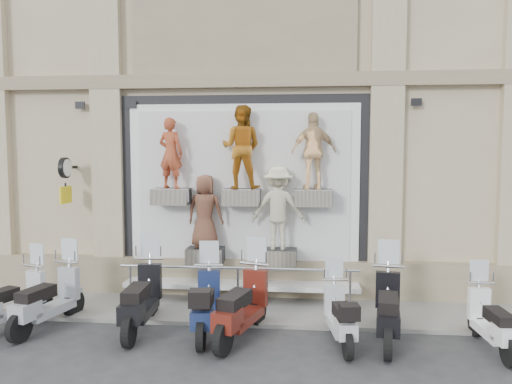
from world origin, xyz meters
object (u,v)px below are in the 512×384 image
at_px(clock_sign_bracket, 65,174).
at_px(scooter_h, 388,295).
at_px(scooter_e, 206,292).
at_px(scooter_b, 11,290).
at_px(scooter_i, 492,309).
at_px(scooter_d, 141,285).
at_px(scooter_f, 242,292).
at_px(scooter_c, 47,287).
at_px(guard_rail, 238,289).
at_px(scooter_g, 340,305).

relative_size(clock_sign_bracket, scooter_h, 0.49).
bearing_deg(scooter_e, scooter_b, 176.20).
bearing_deg(scooter_e, scooter_i, -7.31).
bearing_deg(clock_sign_bracket, scooter_d, -38.34).
xyz_separation_m(clock_sign_bracket, scooter_f, (4.18, -2.04, -1.94)).
bearing_deg(clock_sign_bracket, scooter_c, -74.75).
bearing_deg(scooter_e, guard_rail, 69.72).
distance_m(scooter_e, scooter_g, 2.39).
bearing_deg(guard_rail, scooter_i, -20.05).
xyz_separation_m(scooter_b, scooter_c, (0.65, 0.10, 0.04)).
height_order(scooter_d, scooter_e, scooter_d).
distance_m(guard_rail, scooter_g, 2.58).
height_order(scooter_d, scooter_h, scooter_d).
relative_size(scooter_b, scooter_c, 0.95).
bearing_deg(scooter_i, scooter_d, 173.22).
distance_m(scooter_d, scooter_i, 6.11).
height_order(scooter_b, scooter_c, scooter_c).
distance_m(scooter_b, scooter_c, 0.66).
bearing_deg(scooter_f, scooter_e, -175.95).
distance_m(guard_rail, scooter_d, 2.14).
distance_m(clock_sign_bracket, scooter_g, 6.59).
height_order(scooter_c, scooter_i, scooter_c).
bearing_deg(scooter_d, scooter_h, -4.46).
height_order(guard_rail, scooter_b, scooter_b).
bearing_deg(scooter_c, scooter_e, 12.08).
xyz_separation_m(clock_sign_bracket, scooter_e, (3.51, -1.90, -2.00)).
xyz_separation_m(scooter_b, scooter_d, (2.43, 0.16, 0.10)).
distance_m(clock_sign_bracket, scooter_b, 2.84).
distance_m(guard_rail, clock_sign_bracket, 4.57).
bearing_deg(scooter_g, scooter_f, 170.50).
bearing_deg(scooter_i, guard_rail, 155.99).
xyz_separation_m(scooter_b, scooter_h, (6.86, 0.04, 0.09)).
xyz_separation_m(scooter_e, scooter_i, (4.88, -0.21, -0.10)).
xyz_separation_m(guard_rail, scooter_h, (2.82, -1.46, 0.38)).
relative_size(scooter_c, scooter_d, 0.93).
xyz_separation_m(clock_sign_bracket, scooter_c, (0.51, -1.87, -2.00)).
bearing_deg(scooter_g, scooter_c, 169.89).
relative_size(guard_rail, clock_sign_bracket, 4.96).
bearing_deg(scooter_c, clock_sign_bracket, 117.87).
relative_size(scooter_b, scooter_h, 0.90).
height_order(scooter_b, scooter_i, scooter_b).
xyz_separation_m(scooter_e, scooter_h, (3.21, -0.03, 0.04)).
height_order(scooter_e, scooter_h, scooter_h).
distance_m(scooter_e, scooter_h, 3.21).
height_order(scooter_c, scooter_e, scooter_e).
height_order(scooter_g, scooter_h, scooter_h).
xyz_separation_m(scooter_c, scooter_e, (3.00, -0.03, 0.00)).
relative_size(clock_sign_bracket, scooter_g, 0.59).
relative_size(guard_rail, scooter_c, 2.56).
bearing_deg(scooter_e, scooter_d, 170.79).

